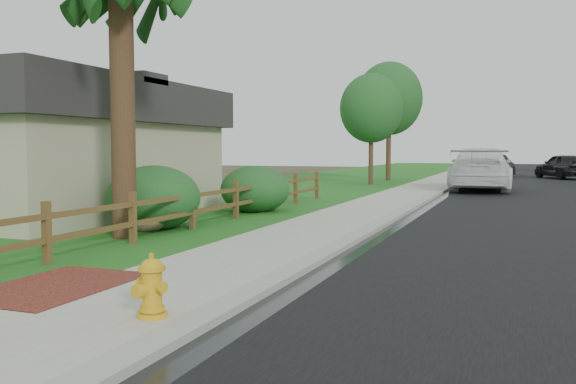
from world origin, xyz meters
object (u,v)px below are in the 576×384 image
at_px(white_suv, 481,169).
at_px(dark_car_mid, 563,166).
at_px(fire_hydrant, 151,288).
at_px(ranch_fence, 216,201).

distance_m(white_suv, dark_car_mid, 14.65).
relative_size(fire_hydrant, white_suv, 0.10).
bearing_deg(ranch_fence, fire_hydrant, -67.04).
distance_m(fire_hydrant, white_suv, 24.59).
relative_size(ranch_fence, white_suv, 2.47).
bearing_deg(fire_hydrant, dark_car_mid, 80.33).
xyz_separation_m(fire_hydrant, dark_car_mid, (6.55, 38.45, 0.43)).
relative_size(ranch_fence, dark_car_mid, 3.44).
bearing_deg(dark_car_mid, white_suv, 48.19).
height_order(ranch_fence, fire_hydrant, ranch_fence).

